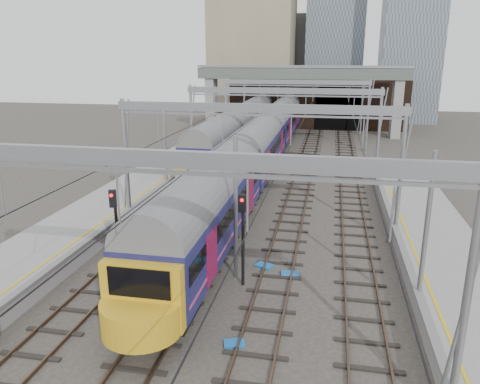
% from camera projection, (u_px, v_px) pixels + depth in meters
% --- Properties ---
extents(ground, '(160.00, 160.00, 0.00)m').
position_uv_depth(ground, '(227.00, 295.00, 21.24)').
color(ground, '#38332D').
rests_on(ground, ground).
extents(platform_left, '(4.32, 55.00, 1.12)m').
position_uv_depth(platform_left, '(54.00, 246.00, 25.32)').
color(platform_left, gray).
rests_on(platform_left, ground).
extents(platform_right, '(4.32, 47.00, 1.12)m').
position_uv_depth(platform_right, '(479.00, 327.00, 17.79)').
color(platform_right, gray).
rests_on(platform_right, ground).
extents(tracks, '(14.40, 80.00, 0.22)m').
position_uv_depth(tracks, '(270.00, 199.00, 35.37)').
color(tracks, '#4C3828').
rests_on(tracks, ground).
extents(overhead_line, '(16.80, 80.00, 8.00)m').
position_uv_depth(overhead_line, '(282.00, 104.00, 39.64)').
color(overhead_line, gray).
rests_on(overhead_line, ground).
extents(retaining_wall, '(28.00, 2.75, 9.00)m').
position_uv_depth(retaining_wall, '(313.00, 99.00, 68.69)').
color(retaining_wall, '#321F16').
rests_on(retaining_wall, ground).
extents(overbridge, '(28.00, 3.00, 9.25)m').
position_uv_depth(overbridge, '(302.00, 81.00, 62.54)').
color(overbridge, gray).
rests_on(overbridge, ground).
extents(city_skyline, '(37.50, 27.50, 60.00)m').
position_uv_depth(city_skyline, '(329.00, 17.00, 82.34)').
color(city_skyline, tan).
rests_on(city_skyline, ground).
extents(train_main, '(3.09, 71.38, 5.22)m').
position_uv_depth(train_main, '(272.00, 132.00, 49.86)').
color(train_main, black).
rests_on(train_main, ground).
extents(train_second, '(3.00, 69.38, 5.10)m').
position_uv_depth(train_second, '(261.00, 112.00, 68.28)').
color(train_second, black).
rests_on(train_second, ground).
extents(signal_near_left, '(0.36, 0.46, 4.57)m').
position_uv_depth(signal_near_left, '(116.00, 223.00, 21.94)').
color(signal_near_left, black).
rests_on(signal_near_left, ground).
extents(signal_near_centre, '(0.35, 0.46, 4.53)m').
position_uv_depth(signal_near_centre, '(243.00, 228.00, 21.36)').
color(signal_near_centre, black).
rests_on(signal_near_centre, ground).
extents(equip_cover_a, '(0.91, 0.76, 0.09)m').
position_uv_depth(equip_cover_a, '(234.00, 343.00, 17.61)').
color(equip_cover_a, '#1862B5').
rests_on(equip_cover_a, ground).
extents(equip_cover_b, '(1.05, 0.92, 0.10)m').
position_uv_depth(equip_cover_b, '(264.00, 265.00, 24.15)').
color(equip_cover_b, '#1862B5').
rests_on(equip_cover_b, ground).
extents(equip_cover_c, '(0.97, 0.75, 0.10)m').
position_uv_depth(equip_cover_c, '(290.00, 274.00, 23.22)').
color(equip_cover_c, '#1862B5').
rests_on(equip_cover_c, ground).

